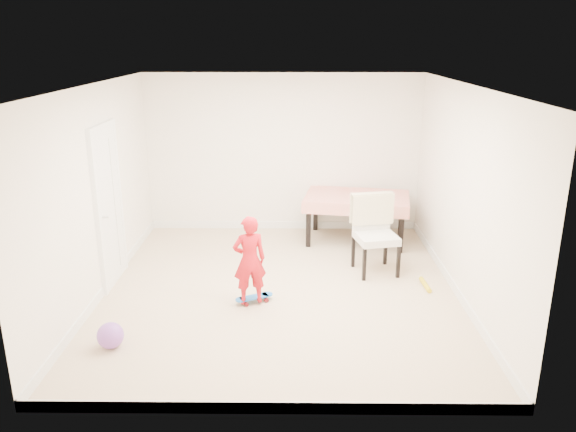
{
  "coord_description": "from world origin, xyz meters",
  "views": [
    {
      "loc": [
        0.17,
        -6.62,
        3.12
      ],
      "look_at": [
        0.1,
        0.2,
        0.95
      ],
      "focal_mm": 35.0,
      "sensor_mm": 36.0,
      "label": 1
    }
  ],
  "objects_px": {
    "dining_table": "(356,218)",
    "child": "(250,263)",
    "skateboard": "(254,299)",
    "balloon": "(110,335)",
    "dining_chair": "(376,235)"
  },
  "relations": [
    {
      "from": "dining_chair",
      "to": "balloon",
      "type": "height_order",
      "value": "dining_chair"
    },
    {
      "from": "child",
      "to": "balloon",
      "type": "height_order",
      "value": "child"
    },
    {
      "from": "dining_chair",
      "to": "skateboard",
      "type": "distance_m",
      "value": 1.94
    },
    {
      "from": "dining_table",
      "to": "child",
      "type": "height_order",
      "value": "child"
    },
    {
      "from": "dining_table",
      "to": "balloon",
      "type": "xyz_separation_m",
      "value": [
        -2.92,
        -3.31,
        -0.24
      ]
    },
    {
      "from": "skateboard",
      "to": "child",
      "type": "bearing_deg",
      "value": -146.71
    },
    {
      "from": "skateboard",
      "to": "child",
      "type": "relative_size",
      "value": 0.44
    },
    {
      "from": "dining_table",
      "to": "skateboard",
      "type": "distance_m",
      "value": 2.7
    },
    {
      "from": "child",
      "to": "skateboard",
      "type": "bearing_deg",
      "value": -136.46
    },
    {
      "from": "dining_table",
      "to": "balloon",
      "type": "height_order",
      "value": "dining_table"
    },
    {
      "from": "dining_table",
      "to": "child",
      "type": "relative_size",
      "value": 1.46
    },
    {
      "from": "dining_table",
      "to": "child",
      "type": "xyz_separation_m",
      "value": [
        -1.53,
        -2.3,
        0.17
      ]
    },
    {
      "from": "balloon",
      "to": "dining_table",
      "type": "bearing_deg",
      "value": 48.56
    },
    {
      "from": "child",
      "to": "balloon",
      "type": "distance_m",
      "value": 1.77
    },
    {
      "from": "child",
      "to": "balloon",
      "type": "xyz_separation_m",
      "value": [
        -1.4,
        -1.01,
        -0.41
      ]
    }
  ]
}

